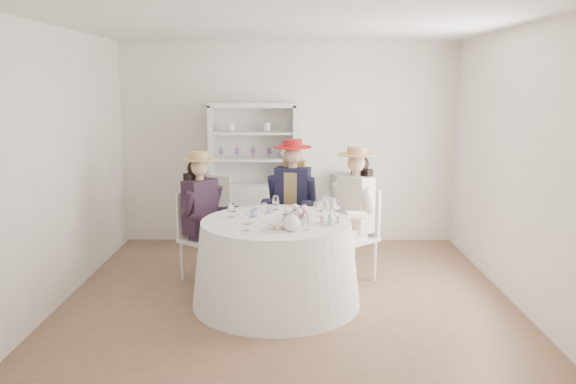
{
  "coord_description": "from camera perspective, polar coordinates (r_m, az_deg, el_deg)",
  "views": [
    {
      "loc": [
        0.03,
        -5.58,
        2.15
      ],
      "look_at": [
        0.0,
        0.1,
        1.05
      ],
      "focal_mm": 35.0,
      "sensor_mm": 36.0,
      "label": 1
    }
  ],
  "objects": [
    {
      "name": "table_teapot",
      "position": [
        5.06,
        0.39,
        -3.18
      ],
      "size": [
        0.23,
        0.16,
        0.17
      ],
      "rotation": [
        0.0,
        0.0,
        -0.2
      ],
      "color": "white",
      "rests_on": "tea_table"
    },
    {
      "name": "guest_right",
      "position": [
        6.14,
        6.72,
        -1.44
      ],
      "size": [
        0.64,
        0.62,
        1.49
      ],
      "rotation": [
        0.0,
        0.0,
        -0.9
      ],
      "color": "silver",
      "rests_on": "ground"
    },
    {
      "name": "guest_left",
      "position": [
        6.19,
        -8.74,
        -1.7
      ],
      "size": [
        0.61,
        0.58,
        1.43
      ],
      "rotation": [
        0.0,
        0.0,
        0.95
      ],
      "color": "silver",
      "rests_on": "ground"
    },
    {
      "name": "teacup_a",
      "position": [
        5.6,
        -3.46,
        -2.2
      ],
      "size": [
        0.1,
        0.1,
        0.07
      ],
      "primitive_type": "imported",
      "rotation": [
        0.0,
        0.0,
        0.09
      ],
      "color": "white",
      "rests_on": "tea_table"
    },
    {
      "name": "wall_right",
      "position": [
        6.06,
        21.83,
        2.58
      ],
      "size": [
        0.0,
        4.5,
        4.5
      ],
      "primitive_type": "plane",
      "rotation": [
        1.57,
        0.0,
        -1.57
      ],
      "color": "white",
      "rests_on": "ground"
    },
    {
      "name": "stemware_set",
      "position": [
        5.45,
        -1.22,
        -2.14
      ],
      "size": [
        0.96,
        0.93,
        0.15
      ],
      "color": "white",
      "rests_on": "tea_table"
    },
    {
      "name": "teacup_b",
      "position": [
        5.76,
        -1.86,
        -1.86
      ],
      "size": [
        0.09,
        0.09,
        0.07
      ],
      "primitive_type": "imported",
      "rotation": [
        0.0,
        0.0,
        -0.42
      ],
      "color": "white",
      "rests_on": "tea_table"
    },
    {
      "name": "hatbox",
      "position": [
        7.48,
        5.39,
        0.76
      ],
      "size": [
        0.32,
        0.32,
        0.31
      ],
      "primitive_type": "cylinder",
      "rotation": [
        0.0,
        0.0,
        0.05
      ],
      "color": "black",
      "rests_on": "side_table"
    },
    {
      "name": "tea_table",
      "position": [
        5.58,
        -1.2,
        -7.12
      ],
      "size": [
        1.66,
        1.66,
        0.84
      ],
      "rotation": [
        0.0,
        0.0,
        -0.25
      ],
      "color": "white",
      "rests_on": "ground"
    },
    {
      "name": "wall_back",
      "position": [
        7.62,
        0.08,
        4.94
      ],
      "size": [
        4.5,
        0.0,
        4.5
      ],
      "primitive_type": "plane",
      "rotation": [
        1.57,
        0.0,
        0.0
      ],
      "color": "white",
      "rests_on": "ground"
    },
    {
      "name": "wall_front",
      "position": [
        3.67,
        -0.19,
        -1.65
      ],
      "size": [
        4.5,
        0.0,
        4.5
      ],
      "primitive_type": "plane",
      "rotation": [
        -1.57,
        0.0,
        0.0
      ],
      "color": "white",
      "rests_on": "ground"
    },
    {
      "name": "spare_chair",
      "position": [
        7.3,
        -6.39,
        -1.83
      ],
      "size": [
        0.58,
        0.58,
        1.01
      ],
      "rotation": [
        0.0,
        0.0,
        2.52
      ],
      "color": "silver",
      "rests_on": "ground"
    },
    {
      "name": "cupcake_stand",
      "position": [
        5.34,
        4.34,
        -2.36
      ],
      "size": [
        0.23,
        0.23,
        0.22
      ],
      "rotation": [
        0.0,
        0.0,
        0.05
      ],
      "color": "white",
      "rests_on": "tea_table"
    },
    {
      "name": "ground",
      "position": [
        5.98,
        -0.01,
        -10.11
      ],
      "size": [
        4.5,
        4.5,
        0.0
      ],
      "primitive_type": "plane",
      "color": "brown",
      "rests_on": "ground"
    },
    {
      "name": "ceiling",
      "position": [
        5.61,
        -0.01,
        16.59
      ],
      "size": [
        4.5,
        4.5,
        0.0
      ],
      "primitive_type": "plane",
      "rotation": [
        3.14,
        0.0,
        0.0
      ],
      "color": "white",
      "rests_on": "wall_back"
    },
    {
      "name": "side_table",
      "position": [
        7.58,
        5.33,
        -2.91
      ],
      "size": [
        0.53,
        0.53,
        0.68
      ],
      "primitive_type": "cube",
      "rotation": [
        0.0,
        0.0,
        -0.26
      ],
      "color": "silver",
      "rests_on": "ground"
    },
    {
      "name": "wall_left",
      "position": [
        6.08,
        -21.75,
        2.62
      ],
      "size": [
        0.0,
        4.5,
        4.5
      ],
      "primitive_type": "plane",
      "rotation": [
        1.57,
        0.0,
        1.57
      ],
      "color": "white",
      "rests_on": "ground"
    },
    {
      "name": "teacup_c",
      "position": [
        5.57,
        1.36,
        -2.26
      ],
      "size": [
        0.12,
        0.12,
        0.07
      ],
      "primitive_type": "imported",
      "rotation": [
        0.0,
        0.0,
        -0.39
      ],
      "color": "white",
      "rests_on": "tea_table"
    },
    {
      "name": "flower_arrangement",
      "position": [
        5.39,
        0.74,
        -2.07
      ],
      "size": [
        0.2,
        0.2,
        0.07
      ],
      "rotation": [
        0.0,
        0.0,
        0.42
      ],
      "color": "#CC6683",
      "rests_on": "tea_table"
    },
    {
      "name": "sandwich_plate",
      "position": [
        5.11,
        -1.28,
        -3.71
      ],
      "size": [
        0.25,
        0.25,
        0.06
      ],
      "rotation": [
        0.0,
        0.0,
        0.32
      ],
      "color": "white",
      "rests_on": "tea_table"
    },
    {
      "name": "flower_bowl",
      "position": [
        5.37,
        0.78,
        -2.85
      ],
      "size": [
        0.29,
        0.29,
        0.06
      ],
      "primitive_type": "imported",
      "rotation": [
        0.0,
        0.0,
        -0.34
      ],
      "color": "white",
      "rests_on": "tea_table"
    },
    {
      "name": "guest_mid",
      "position": [
        6.48,
        0.43,
        -0.48
      ],
      "size": [
        0.57,
        0.61,
        1.53
      ],
      "rotation": [
        0.0,
        0.0,
        -0.25
      ],
      "color": "silver",
      "rests_on": "ground"
    },
    {
      "name": "hutch",
      "position": [
        7.51,
        -3.49,
        -0.38
      ],
      "size": [
        1.16,
        0.51,
        1.9
      ],
      "rotation": [
        0.0,
        0.0,
        0.08
      ],
      "color": "silver",
      "rests_on": "ground"
    }
  ]
}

